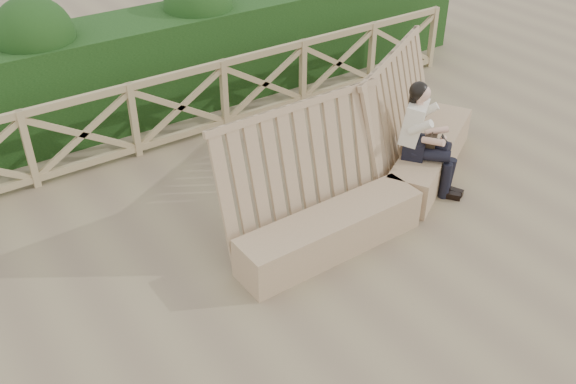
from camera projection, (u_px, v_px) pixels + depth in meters
ground at (328, 269)px, 7.06m from camera, size 60.00×60.00×0.00m
bench at (380, 177)px, 7.87m from camera, size 4.41×1.85×1.62m
woman at (423, 134)px, 7.97m from camera, size 0.73×0.90×1.48m
guardrail at (180, 107)px, 9.15m from camera, size 10.10×0.09×1.10m
hedge at (144, 67)px, 9.87m from camera, size 12.00×1.20×1.50m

